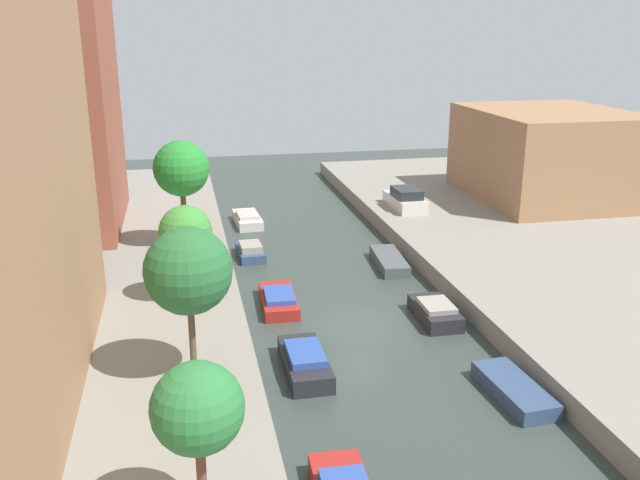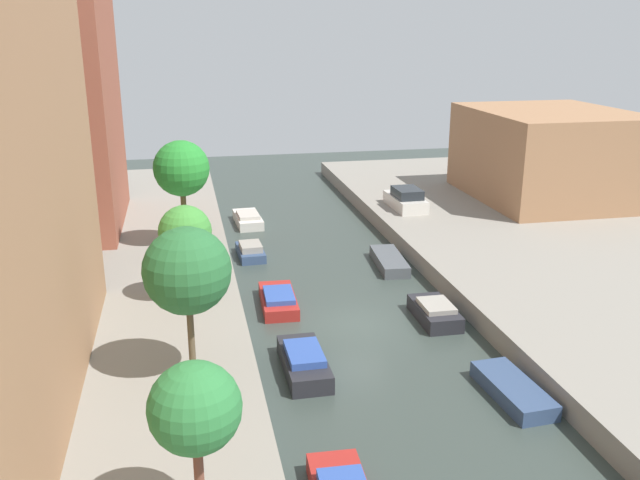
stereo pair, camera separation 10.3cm
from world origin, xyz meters
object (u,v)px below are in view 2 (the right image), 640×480
apartment_tower_far (13,22)px  moored_boat_left_3 (278,300)px  moored_boat_right_2 (513,390)px  moored_boat_right_3 (435,312)px  street_tree_2 (185,232)px  parked_car (406,200)px  street_tree_1 (187,271)px  moored_boat_left_2 (304,362)px  street_tree_3 (181,169)px  moored_boat_right_4 (389,261)px  street_tree_0 (195,409)px  moored_boat_left_5 (248,219)px  moored_boat_left_4 (250,251)px  low_block_right (548,154)px

apartment_tower_far → moored_boat_left_3: apartment_tower_far is taller
moored_boat_right_2 → moored_boat_right_3: moored_boat_right_3 is taller
street_tree_2 → parked_car: bearing=42.4°
moored_boat_right_2 → street_tree_1: bearing=169.3°
parked_car → moored_boat_left_2: 21.75m
moored_boat_left_2 → moored_boat_right_3: 7.52m
street_tree_3 → moored_boat_right_3: size_ratio=1.79×
street_tree_2 → parked_car: street_tree_2 is taller
moored_boat_right_4 → apartment_tower_far: bearing=156.2°
moored_boat_right_4 → street_tree_3: bearing=165.3°
apartment_tower_far → moored_boat_left_2: 26.54m
street_tree_2 → moored_boat_left_2: 8.02m
street_tree_0 → street_tree_3: street_tree_3 is taller
moored_boat_left_5 → moored_boat_right_4: size_ratio=0.92×
street_tree_0 → parked_car: bearing=62.5°
street_tree_2 → moored_boat_left_5: size_ratio=1.11×
street_tree_3 → moored_boat_left_2: street_tree_3 is taller
moored_boat_left_4 → moored_boat_left_5: bearing=85.4°
moored_boat_left_5 → street_tree_2: bearing=-105.4°
apartment_tower_far → moored_boat_left_3: size_ratio=6.09×
moored_boat_right_2 → apartment_tower_far: bearing=131.0°
street_tree_0 → moored_boat_left_4: size_ratio=1.44×
street_tree_1 → street_tree_2: bearing=90.0°
street_tree_0 → moored_boat_left_5: street_tree_0 is taller
street_tree_0 → street_tree_1: size_ratio=0.81×
street_tree_1 → moored_boat_right_3: bearing=23.8°
moored_boat_right_4 → street_tree_2: bearing=-154.8°
street_tree_1 → moored_boat_left_3: (4.13, 7.76, -4.55)m
parked_car → moored_boat_right_4: (-3.64, -8.18, -1.29)m
parked_car → moored_boat_right_3: (-3.77, -15.53, -1.19)m
moored_boat_left_5 → moored_boat_right_2: moored_boat_left_5 is taller
parked_car → moored_boat_left_5: (-10.45, 1.71, -1.23)m
apartment_tower_far → moored_boat_right_3: 28.20m
street_tree_2 → street_tree_1: bearing=-90.0°
moored_boat_right_3 → moored_boat_right_2: bearing=-87.1°
moored_boat_left_2 → moored_boat_right_4: (6.77, 10.88, -0.12)m
low_block_right → street_tree_0: 38.43m
moored_boat_left_4 → moored_boat_right_4: bearing=-23.0°
parked_car → moored_boat_left_2: parked_car is taller
street_tree_1 → moored_boat_left_5: 22.85m
apartment_tower_far → moored_boat_left_5: bearing=5.5°
apartment_tower_far → moored_boat_left_4: size_ratio=7.80×
apartment_tower_far → street_tree_3: (8.72, -5.79, -7.58)m
moored_boat_left_4 → apartment_tower_far: bearing=155.8°
parked_car → moored_boat_left_5: bearing=170.7°
moored_boat_right_3 → moored_boat_left_2: bearing=-152.0°
parked_car → street_tree_3: bearing=-160.0°
apartment_tower_far → street_tree_0: (8.72, -28.47, -8.68)m
street_tree_0 → moored_boat_left_4: (3.60, 22.93, -3.90)m
moored_boat_right_2 → moored_boat_right_4: 14.23m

